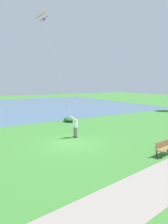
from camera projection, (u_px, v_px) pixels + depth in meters
ground_plane at (71, 143)px, 14.90m from camera, size 120.00×120.00×0.00m
lake_water at (24, 106)px, 39.36m from camera, size 36.00×44.00×0.01m
person_kite_flyer at (75, 125)px, 16.40m from camera, size 0.52×0.62×1.83m
flying_kite at (47, 17)px, 13.68m from camera, size 1.49×2.37×7.54m
park_bench_near_walkway at (164, 147)px, 12.44m from camera, size 0.63×1.55×0.88m
lakeside_shrub at (70, 119)px, 23.29m from camera, size 1.61×1.30×0.53m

